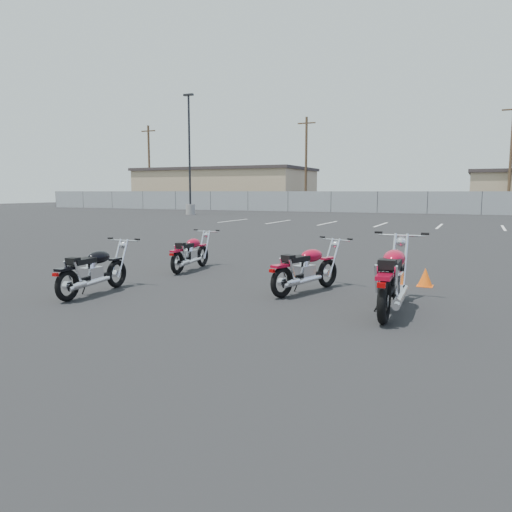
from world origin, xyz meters
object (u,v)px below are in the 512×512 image
at_px(motorcycle_front_red, 191,253).
at_px(motorcycle_third_red, 306,269).
at_px(motorcycle_rear_red, 393,278).
at_px(motorcycle_second_black, 93,271).

distance_m(motorcycle_front_red, motorcycle_third_red, 3.51).
height_order(motorcycle_front_red, motorcycle_third_red, motorcycle_third_red).
distance_m(motorcycle_front_red, motorcycle_rear_red, 5.36).
bearing_deg(motorcycle_third_red, motorcycle_rear_red, -27.38).
height_order(motorcycle_front_red, motorcycle_rear_red, motorcycle_rear_red).
bearing_deg(motorcycle_front_red, motorcycle_rear_red, -24.22).
height_order(motorcycle_second_black, motorcycle_third_red, motorcycle_third_red).
bearing_deg(motorcycle_front_red, motorcycle_third_red, -22.55).
bearing_deg(motorcycle_rear_red, motorcycle_second_black, -170.66).
relative_size(motorcycle_front_red, motorcycle_third_red, 0.95).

